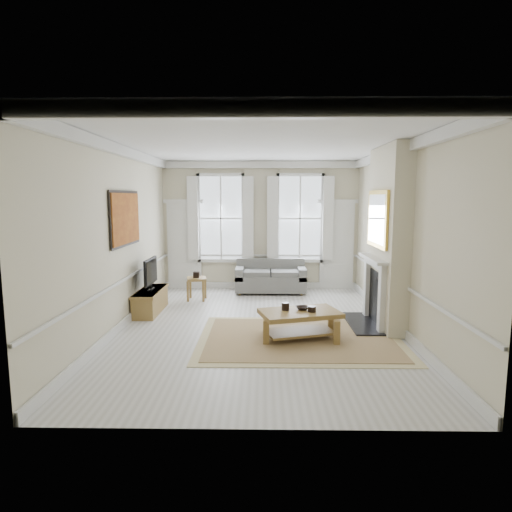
{
  "coord_description": "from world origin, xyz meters",
  "views": [
    {
      "loc": [
        0.07,
        -7.85,
        2.44
      ],
      "look_at": [
        -0.07,
        0.89,
        1.25
      ],
      "focal_mm": 30.0,
      "sensor_mm": 36.0,
      "label": 1
    }
  ],
  "objects_px": {
    "side_table": "(197,282)",
    "tv_stand": "(151,301)",
    "sofa": "(270,278)",
    "coffee_table": "(300,316)"
  },
  "relations": [
    {
      "from": "sofa",
      "to": "tv_stand",
      "type": "relative_size",
      "value": 1.31
    },
    {
      "from": "side_table",
      "to": "tv_stand",
      "type": "distance_m",
      "value": 1.41
    },
    {
      "from": "side_table",
      "to": "coffee_table",
      "type": "bearing_deg",
      "value": -51.86
    },
    {
      "from": "coffee_table",
      "to": "sofa",
      "type": "bearing_deg",
      "value": 80.52
    },
    {
      "from": "coffee_table",
      "to": "tv_stand",
      "type": "bearing_deg",
      "value": 134.42
    },
    {
      "from": "tv_stand",
      "to": "side_table",
      "type": "bearing_deg",
      "value": 54.15
    },
    {
      "from": "sofa",
      "to": "tv_stand",
      "type": "height_order",
      "value": "sofa"
    },
    {
      "from": "tv_stand",
      "to": "coffee_table",
      "type": "bearing_deg",
      "value": -29.33
    },
    {
      "from": "sofa",
      "to": "side_table",
      "type": "height_order",
      "value": "sofa"
    },
    {
      "from": "coffee_table",
      "to": "tv_stand",
      "type": "relative_size",
      "value": 1.1
    }
  ]
}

